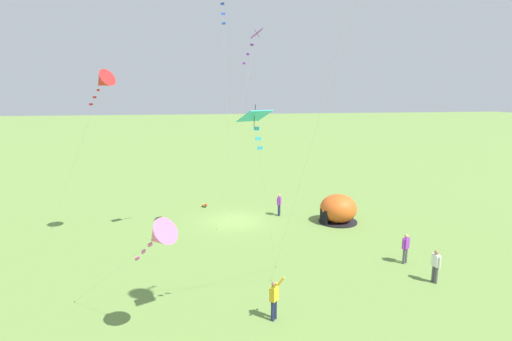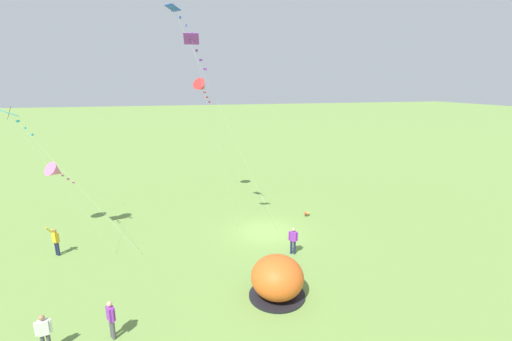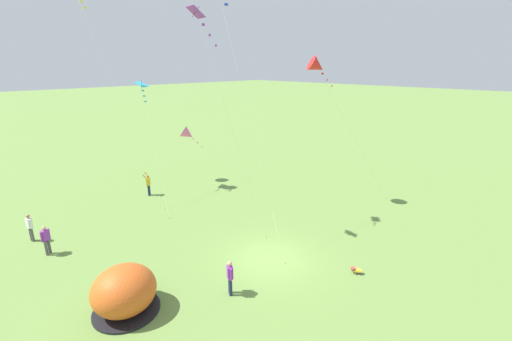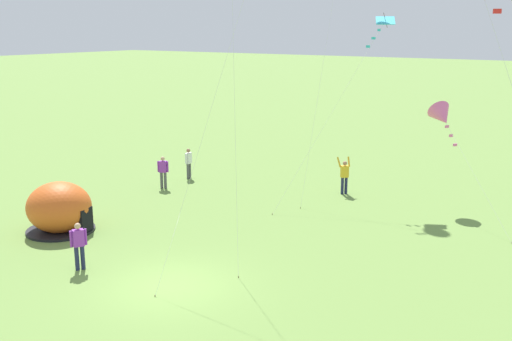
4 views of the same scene
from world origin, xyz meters
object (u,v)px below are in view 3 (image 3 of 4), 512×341
object	(u,v)px
person_with_toddler	(30,226)
person_arms_raised	(148,184)
kite_purple	(200,22)
person_center_field	(230,276)
kite_pink	(188,134)
person_far_back	(46,239)
kite_red	(317,66)
popup_tent	(124,291)
kite_cyan	(142,88)
toddler_crawling	(356,270)

from	to	relation	value
person_with_toddler	person_arms_raised	distance (m)	8.88
kite_purple	person_center_field	bearing A→B (deg)	-118.45
person_with_toddler	kite_pink	bearing A→B (deg)	11.32
person_arms_raised	kite_purple	xyz separation A→B (m)	(-0.65, -8.82, 11.26)
person_far_back	person_arms_raised	size ratio (longest dim) A/B	0.91
kite_red	popup_tent	bearing A→B (deg)	-173.70
person_with_toddler	kite_purple	bearing A→B (deg)	-40.78
popup_tent	kite_cyan	xyz separation A→B (m)	(8.45, 13.25, 7.36)
person_center_field	kite_purple	world-z (taller)	kite_purple
popup_tent	kite_pink	world-z (taller)	kite_pink
person_arms_raised	kite_purple	bearing A→B (deg)	-94.23
person_arms_raised	kite_purple	size ratio (longest dim) A/B	0.15
kite_pink	person_arms_raised	bearing A→B (deg)	-170.57
person_far_back	kite_cyan	xyz separation A→B (m)	(9.47, 5.75, 7.39)
person_far_back	kite_red	bearing A→B (deg)	-19.30
kite_cyan	kite_purple	bearing A→B (deg)	-99.31
person_arms_raised	kite_cyan	xyz separation A→B (m)	(1.03, 1.47, 7.36)
person_arms_raised	kite_pink	distance (m)	5.63
person_arms_raised	kite_cyan	bearing A→B (deg)	54.88
kite_pink	person_with_toddler	bearing A→B (deg)	-168.68
kite_red	kite_purple	distance (m)	9.11
toddler_crawling	person_far_back	bearing A→B (deg)	128.70
popup_tent	person_far_back	distance (m)	7.57
kite_cyan	toddler_crawling	bearing A→B (deg)	-86.85
person_arms_raised	kite_red	size ratio (longest dim) A/B	0.18
kite_cyan	kite_red	bearing A→B (deg)	-58.53
popup_tent	person_far_back	world-z (taller)	popup_tent
person_center_field	kite_purple	distance (m)	12.79
kite_purple	kite_pink	bearing A→B (deg)	61.62
kite_pink	kite_cyan	xyz separation A→B (m)	(-3.48, 0.72, 4.08)
person_far_back	kite_purple	distance (m)	14.45
popup_tent	kite_purple	bearing A→B (deg)	23.64
person_arms_raised	kite_purple	world-z (taller)	kite_purple
kite_purple	kite_cyan	bearing A→B (deg)	80.69
kite_red	kite_cyan	size ratio (longest dim) A/B	1.19
person_far_back	person_arms_raised	bearing A→B (deg)	26.87
toddler_crawling	kite_cyan	size ratio (longest dim) A/B	0.06
kite_pink	kite_purple	xyz separation A→B (m)	(-5.17, -9.57, 7.99)
person_with_toddler	person_arms_raised	bearing A→B (deg)	12.30
person_with_toddler	kite_red	world-z (taller)	kite_red
person_with_toddler	kite_red	distance (m)	20.74
popup_tent	person_center_field	size ratio (longest dim) A/B	1.63
person_arms_raised	person_center_field	xyz separation A→B (m)	(-3.51, -14.10, -0.03)
person_center_field	kite_pink	bearing A→B (deg)	61.59
popup_tent	kite_red	bearing A→B (deg)	6.30
person_center_field	kite_purple	size ratio (longest dim) A/B	0.13
toddler_crawling	person_center_field	size ratio (longest dim) A/B	0.31
kite_purple	toddler_crawling	bearing A→B (deg)	-72.38
person_far_back	person_arms_raised	distance (m)	9.46
person_arms_raised	popup_tent	bearing A→B (deg)	-122.20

